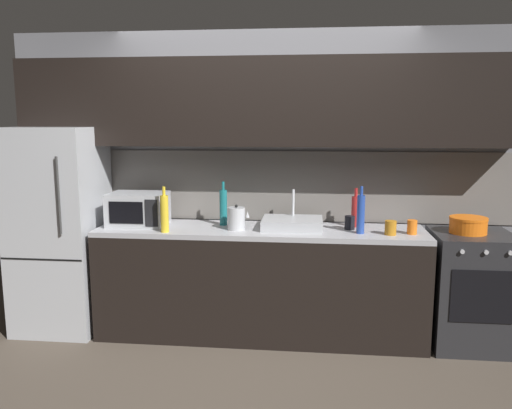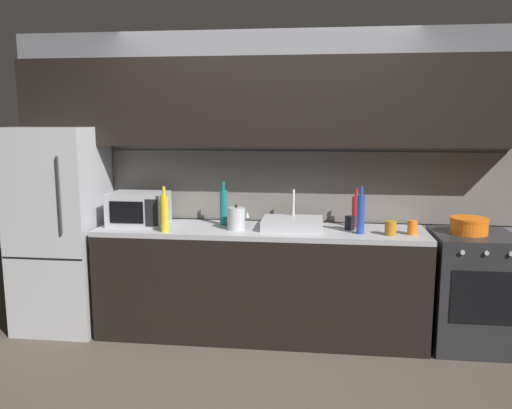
% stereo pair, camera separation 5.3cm
% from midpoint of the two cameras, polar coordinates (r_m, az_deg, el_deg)
% --- Properties ---
extents(ground_plane, '(10.00, 10.00, 0.00)m').
position_cam_midpoint_polar(ground_plane, '(3.64, -1.52, -19.71)').
color(ground_plane, '#4C4238').
extents(back_wall, '(4.37, 0.44, 2.50)m').
position_cam_midpoint_polar(back_wall, '(4.37, 0.52, 6.53)').
color(back_wall, slate).
rests_on(back_wall, ground).
extents(counter_run, '(2.63, 0.60, 0.90)m').
position_cam_midpoint_polar(counter_run, '(4.28, 0.09, -8.55)').
color(counter_run, black).
rests_on(counter_run, ground).
extents(refrigerator, '(0.68, 0.69, 1.70)m').
position_cam_midpoint_polar(refrigerator, '(4.66, -21.10, -2.56)').
color(refrigerator, '#ADAFB5').
rests_on(refrigerator, ground).
extents(oven_range, '(0.60, 0.62, 0.90)m').
position_cam_midpoint_polar(oven_range, '(4.42, 22.17, -8.64)').
color(oven_range, '#232326').
rests_on(oven_range, ground).
extents(microwave, '(0.46, 0.35, 0.27)m').
position_cam_midpoint_polar(microwave, '(4.38, -13.19, -0.49)').
color(microwave, '#A8AAAF').
rests_on(microwave, counter_run).
extents(sink_basin, '(0.48, 0.38, 0.30)m').
position_cam_midpoint_polar(sink_basin, '(4.16, 3.67, -2.07)').
color(sink_basin, '#ADAFB5').
rests_on(sink_basin, counter_run).
extents(kettle, '(0.17, 0.14, 0.20)m').
position_cam_midpoint_polar(kettle, '(4.09, -2.53, -1.56)').
color(kettle, '#B7BABF').
rests_on(kettle, counter_run).
extents(wine_bottle_red, '(0.07, 0.07, 0.32)m').
position_cam_midpoint_polar(wine_bottle_red, '(4.27, 10.56, -0.71)').
color(wine_bottle_red, '#A82323').
rests_on(wine_bottle_red, counter_run).
extents(wine_bottle_yellow, '(0.06, 0.06, 0.36)m').
position_cam_midpoint_polar(wine_bottle_yellow, '(4.06, -10.42, -0.95)').
color(wine_bottle_yellow, gold).
rests_on(wine_bottle_yellow, counter_run).
extents(wine_bottle_teal, '(0.06, 0.06, 0.36)m').
position_cam_midpoint_polar(wine_bottle_teal, '(4.27, -3.97, -0.26)').
color(wine_bottle_teal, '#19666B').
rests_on(wine_bottle_teal, counter_run).
extents(wine_bottle_blue, '(0.06, 0.06, 0.37)m').
position_cam_midpoint_polar(wine_bottle_blue, '(4.02, 11.10, -1.01)').
color(wine_bottle_blue, '#234299').
rests_on(wine_bottle_blue, counter_run).
extents(mug_dark, '(0.08, 0.08, 0.11)m').
position_cam_midpoint_polar(mug_dark, '(4.17, 9.92, -1.99)').
color(mug_dark, black).
rests_on(mug_dark, counter_run).
extents(mug_orange, '(0.07, 0.07, 0.11)m').
position_cam_midpoint_polar(mug_orange, '(4.11, 16.47, -2.41)').
color(mug_orange, orange).
rests_on(mug_orange, counter_run).
extents(mug_amber, '(0.09, 0.09, 0.11)m').
position_cam_midpoint_polar(mug_amber, '(4.04, 14.25, -2.51)').
color(mug_amber, '#B27019').
rests_on(mug_amber, counter_run).
extents(cooking_pot, '(0.28, 0.28, 0.12)m').
position_cam_midpoint_polar(cooking_pot, '(4.29, 22.02, -2.12)').
color(cooking_pot, orange).
rests_on(cooking_pot, oven_range).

